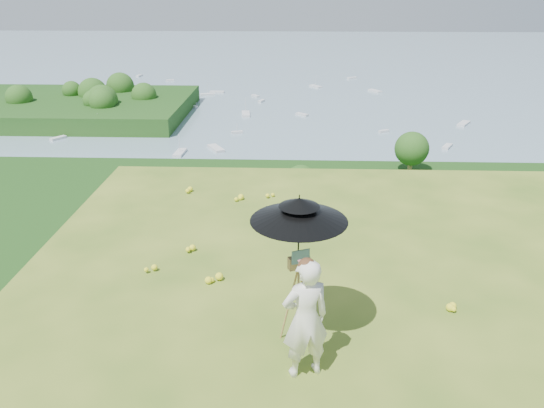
{
  "coord_description": "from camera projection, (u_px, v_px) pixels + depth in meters",
  "views": [
    {
      "loc": [
        -2.15,
        -6.98,
        4.8
      ],
      "look_at": [
        -2.48,
        1.65,
        1.16
      ],
      "focal_mm": 35.0,
      "sensor_mm": 36.0,
      "label": 1
    }
  ],
  "objects": [
    {
      "name": "peninsula",
      "position": [
        58.0,
        99.0,
        164.83
      ],
      "size": [
        90.0,
        60.0,
        12.0
      ],
      "primitive_type": null,
      "color": "#10380F",
      "rests_on": "bay_water"
    },
    {
      "name": "bay_water",
      "position": [
        297.0,
        73.0,
        242.46
      ],
      "size": [
        700.0,
        700.0,
        0.0
      ],
      "primitive_type": "plane",
      "color": "#7699A8",
      "rests_on": "ground"
    },
    {
      "name": "painter",
      "position": [
        305.0,
        319.0,
        6.71
      ],
      "size": [
        0.72,
        0.6,
        1.71
      ],
      "primitive_type": "imported",
      "rotation": [
        0.0,
        0.0,
        3.49
      ],
      "color": "white",
      "rests_on": "ground"
    },
    {
      "name": "sun_umbrella",
      "position": [
        299.0,
        231.0,
        6.94
      ],
      "size": [
        1.54,
        1.54,
        1.02
      ],
      "primitive_type": null,
      "rotation": [
        0.0,
        0.0,
        0.23
      ],
      "color": "black",
      "rests_on": "field_easel"
    },
    {
      "name": "harbor_town",
      "position": [
        303.0,
        203.0,
        88.74
      ],
      "size": [
        110.0,
        22.0,
        5.0
      ],
      "primitive_type": null,
      "color": "beige",
      "rests_on": "shoreline_tier"
    },
    {
      "name": "moored_boats",
      "position": [
        260.0,
        111.0,
        169.99
      ],
      "size": [
        140.0,
        140.0,
        0.7
      ],
      "primitive_type": null,
      "color": "silver",
      "rests_on": "bay_water"
    },
    {
      "name": "ground",
      "position": [
        427.0,
        317.0,
        8.22
      ],
      "size": [
        14.0,
        14.0,
        0.0
      ],
      "primitive_type": "plane",
      "color": "#45681D",
      "rests_on": "ground"
    },
    {
      "name": "shoreline_tier",
      "position": [
        302.0,
        238.0,
        91.26
      ],
      "size": [
        170.0,
        28.0,
        8.0
      ],
      "primitive_type": "cube",
      "color": "slate",
      "rests_on": "bay_water"
    },
    {
      "name": "field_easel",
      "position": [
        298.0,
        298.0,
        7.3
      ],
      "size": [
        0.77,
        0.77,
        1.55
      ],
      "primitive_type": null,
      "rotation": [
        0.0,
        0.0,
        0.39
      ],
      "color": "olive",
      "rests_on": "ground"
    },
    {
      "name": "painter_cap",
      "position": [
        307.0,
        263.0,
        6.4
      ],
      "size": [
        0.31,
        0.33,
        0.1
      ],
      "primitive_type": null,
      "rotation": [
        0.0,
        0.0,
        0.47
      ],
      "color": "#DA7885",
      "rests_on": "painter"
    },
    {
      "name": "forest_slope",
      "position": [
        310.0,
        357.0,
        51.7
      ],
      "size": [
        140.0,
        56.0,
        22.0
      ],
      "primitive_type": "cube",
      "color": "#10380F",
      "rests_on": "bay_water"
    },
    {
      "name": "slope_trees",
      "position": [
        315.0,
        227.0,
        46.27
      ],
      "size": [
        110.0,
        50.0,
        6.0
      ],
      "primitive_type": null,
      "color": "#2A5118",
      "rests_on": "forest_slope"
    },
    {
      "name": "wildflowers",
      "position": [
        424.0,
        304.0,
        8.42
      ],
      "size": [
        10.0,
        10.5,
        0.12
      ],
      "primitive_type": null,
      "color": "yellow",
      "rests_on": "ground"
    }
  ]
}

